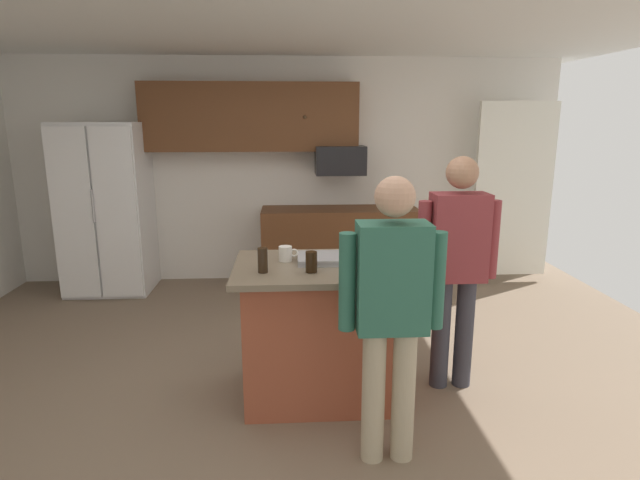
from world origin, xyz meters
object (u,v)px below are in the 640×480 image
person_host_foreground (391,305)px  glass_dark_ale (311,262)px  glass_pilsner (263,260)px  mug_ceramic_white (286,254)px  refrigerator (107,209)px  kitchen_island (323,330)px  glass_short_whisky (381,242)px  person_elder_center (457,259)px  microwave_over_range (340,160)px  serving_tray (330,258)px

person_host_foreground → glass_dark_ale: size_ratio=12.10×
glass_pilsner → mug_ceramic_white: size_ratio=1.20×
refrigerator → kitchen_island: (2.23, -2.44, -0.45)m
glass_short_whisky → glass_dark_ale: bearing=-139.7°
kitchen_island → person_elder_center: bearing=4.4°
glass_pilsner → mug_ceramic_white: bearing=61.7°
microwave_over_range → serving_tray: bearing=-97.2°
person_elder_center → glass_dark_ale: person_elder_center is taller
glass_short_whisky → glass_dark_ale: (-0.52, -0.44, -0.02)m
person_host_foreground → kitchen_island: bearing=-0.0°
person_elder_center → mug_ceramic_white: size_ratio=12.44×
refrigerator → glass_pilsner: 3.19m
kitchen_island → mug_ceramic_white: 0.59m
glass_pilsner → glass_dark_ale: (0.31, -0.01, -0.01)m
person_elder_center → glass_pilsner: size_ratio=10.40×
kitchen_island → glass_dark_ale: glass_dark_ale is taller
person_elder_center → glass_pilsner: bearing=5.5°
refrigerator → person_host_foreground: bearing=-51.1°
refrigerator → glass_dark_ale: size_ratio=14.00×
person_elder_center → glass_pilsner: (-1.33, -0.23, 0.07)m
kitchen_island → glass_pilsner: glass_pilsner is taller
person_elder_center → glass_short_whisky: bearing=-26.5°
glass_short_whisky → person_host_foreground: bearing=-96.9°
glass_short_whisky → kitchen_island: bearing=-148.2°
microwave_over_range → glass_pilsner: 2.85m
refrigerator → glass_short_whisky: refrigerator is taller
kitchen_island → serving_tray: size_ratio=2.69×
microwave_over_range → glass_dark_ale: microwave_over_range is taller
refrigerator → serving_tray: size_ratio=4.26×
refrigerator → mug_ceramic_white: size_ratio=14.02×
refrigerator → glass_short_whisky: 3.44m
glass_short_whisky → glass_pilsner: size_ratio=1.06×
serving_tray → person_host_foreground: bearing=-71.6°
kitchen_island → serving_tray: bearing=55.6°
serving_tray → person_elder_center: bearing=-0.4°
glass_pilsner → mug_ceramic_white: (0.14, 0.27, -0.03)m
serving_tray → glass_short_whisky: bearing=26.8°
glass_short_whisky → mug_ceramic_white: glass_short_whisky is taller
kitchen_island → glass_short_whisky: size_ratio=6.98×
glass_dark_ale → glass_short_whisky: bearing=40.3°
glass_dark_ale → serving_tray: bearing=61.3°
kitchen_island → mug_ceramic_white: size_ratio=8.87×
microwave_over_range → glass_pilsner: (-0.76, -2.72, -0.42)m
refrigerator → person_elder_center: size_ratio=1.13×
kitchen_island → glass_pilsner: size_ratio=7.41×
person_host_foreground → mug_ceramic_white: size_ratio=12.12×
microwave_over_range → mug_ceramic_white: (-0.61, -2.45, -0.45)m
person_host_foreground → glass_short_whisky: size_ratio=9.54×
person_host_foreground → serving_tray: (-0.27, 0.81, 0.04)m
mug_ceramic_white → glass_dark_ale: 0.32m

